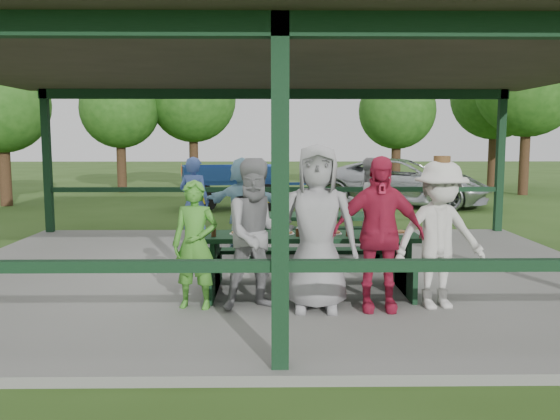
{
  "coord_description": "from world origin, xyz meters",
  "views": [
    {
      "loc": [
        -0.07,
        -8.76,
        2.08
      ],
      "look_at": [
        0.05,
        -0.3,
        1.06
      ],
      "focal_mm": 38.0,
      "sensor_mm": 36.0,
      "label": 1
    }
  ],
  "objects_px": {
    "contestant_red": "(378,234)",
    "spectator_blue": "(194,201)",
    "pickup_truck": "(403,182)",
    "farm_trailer": "(233,186)",
    "contestant_white_fedora": "(440,235)",
    "picnic_table_far": "(314,231)",
    "contestant_green": "(195,245)",
    "spectator_grey": "(368,203)",
    "spectator_lblue": "(243,203)",
    "contestant_grey_left": "(258,234)",
    "picnic_table_near": "(309,254)",
    "contestant_grey_mid": "(317,228)"
  },
  "relations": [
    {
      "from": "contestant_grey_left",
      "to": "contestant_grey_mid",
      "type": "xyz_separation_m",
      "value": [
        0.68,
        -0.05,
        0.08
      ]
    },
    {
      "from": "contestant_grey_mid",
      "to": "spectator_blue",
      "type": "bearing_deg",
      "value": 118.45
    },
    {
      "from": "contestant_red",
      "to": "spectator_blue",
      "type": "bearing_deg",
      "value": 124.24
    },
    {
      "from": "spectator_grey",
      "to": "contestant_green",
      "type": "bearing_deg",
      "value": 41.72
    },
    {
      "from": "contestant_green",
      "to": "contestant_grey_mid",
      "type": "distance_m",
      "value": 1.43
    },
    {
      "from": "spectator_lblue",
      "to": "contestant_grey_left",
      "type": "bearing_deg",
      "value": 110.7
    },
    {
      "from": "contestant_red",
      "to": "spectator_grey",
      "type": "bearing_deg",
      "value": 84.43
    },
    {
      "from": "contestant_grey_left",
      "to": "spectator_grey",
      "type": "height_order",
      "value": "contestant_grey_left"
    },
    {
      "from": "contestant_red",
      "to": "pickup_truck",
      "type": "bearing_deg",
      "value": 78.11
    },
    {
      "from": "picnic_table_far",
      "to": "spectator_lblue",
      "type": "height_order",
      "value": "spectator_lblue"
    },
    {
      "from": "contestant_grey_mid",
      "to": "contestant_white_fedora",
      "type": "height_order",
      "value": "contestant_grey_mid"
    },
    {
      "from": "contestant_white_fedora",
      "to": "farm_trailer",
      "type": "relative_size",
      "value": 0.45
    },
    {
      "from": "contestant_green",
      "to": "contestant_grey_left",
      "type": "relative_size",
      "value": 0.85
    },
    {
      "from": "contestant_red",
      "to": "farm_trailer",
      "type": "height_order",
      "value": "contestant_red"
    },
    {
      "from": "spectator_blue",
      "to": "spectator_grey",
      "type": "xyz_separation_m",
      "value": [
        3.16,
        -0.35,
        -0.0
      ]
    },
    {
      "from": "spectator_lblue",
      "to": "contestant_white_fedora",
      "type": "bearing_deg",
      "value": 138.73
    },
    {
      "from": "picnic_table_far",
      "to": "spectator_blue",
      "type": "height_order",
      "value": "spectator_blue"
    },
    {
      "from": "contestant_green",
      "to": "pickup_truck",
      "type": "xyz_separation_m",
      "value": [
        4.94,
        11.36,
        -0.12
      ]
    },
    {
      "from": "contestant_white_fedora",
      "to": "picnic_table_far",
      "type": "bearing_deg",
      "value": 104.0
    },
    {
      "from": "contestant_green",
      "to": "pickup_truck",
      "type": "relative_size",
      "value": 0.29
    },
    {
      "from": "contestant_red",
      "to": "farm_trailer",
      "type": "relative_size",
      "value": 0.45
    },
    {
      "from": "spectator_blue",
      "to": "farm_trailer",
      "type": "height_order",
      "value": "spectator_blue"
    },
    {
      "from": "contestant_white_fedora",
      "to": "spectator_lblue",
      "type": "relative_size",
      "value": 1.08
    },
    {
      "from": "spectator_grey",
      "to": "spectator_blue",
      "type": "bearing_deg",
      "value": -19.59
    },
    {
      "from": "contestant_white_fedora",
      "to": "spectator_grey",
      "type": "relative_size",
      "value": 1.09
    },
    {
      "from": "contestant_grey_left",
      "to": "farm_trailer",
      "type": "relative_size",
      "value": 0.44
    },
    {
      "from": "contestant_grey_left",
      "to": "farm_trailer",
      "type": "height_order",
      "value": "contestant_grey_left"
    },
    {
      "from": "contestant_green",
      "to": "farm_trailer",
      "type": "relative_size",
      "value": 0.38
    },
    {
      "from": "contestant_red",
      "to": "spectator_lblue",
      "type": "bearing_deg",
      "value": 116.27
    },
    {
      "from": "picnic_table_far",
      "to": "spectator_lblue",
      "type": "bearing_deg",
      "value": 141.52
    },
    {
      "from": "spectator_lblue",
      "to": "spectator_grey",
      "type": "xyz_separation_m",
      "value": [
        2.24,
        0.02,
        -0.0
      ]
    },
    {
      "from": "contestant_red",
      "to": "spectator_grey",
      "type": "relative_size",
      "value": 1.09
    },
    {
      "from": "picnic_table_near",
      "to": "contestant_grey_mid",
      "type": "bearing_deg",
      "value": -88.14
    },
    {
      "from": "picnic_table_near",
      "to": "contestant_red",
      "type": "height_order",
      "value": "contestant_red"
    },
    {
      "from": "contestant_green",
      "to": "contestant_grey_mid",
      "type": "xyz_separation_m",
      "value": [
        1.41,
        -0.11,
        0.21
      ]
    },
    {
      "from": "spectator_lblue",
      "to": "pickup_truck",
      "type": "distance_m",
      "value": 8.91
    },
    {
      "from": "contestant_green",
      "to": "spectator_lblue",
      "type": "height_order",
      "value": "spectator_lblue"
    },
    {
      "from": "contestant_grey_left",
      "to": "picnic_table_far",
      "type": "bearing_deg",
      "value": 56.17
    },
    {
      "from": "contestant_red",
      "to": "contestant_white_fedora",
      "type": "height_order",
      "value": "contestant_red"
    },
    {
      "from": "spectator_grey",
      "to": "farm_trailer",
      "type": "relative_size",
      "value": 0.41
    },
    {
      "from": "picnic_table_far",
      "to": "contestant_red",
      "type": "bearing_deg",
      "value": -79.62
    },
    {
      "from": "contestant_green",
      "to": "contestant_grey_left",
      "type": "height_order",
      "value": "contestant_grey_left"
    },
    {
      "from": "picnic_table_near",
      "to": "contestant_grey_left",
      "type": "xyz_separation_m",
      "value": [
        -0.65,
        -0.81,
        0.4
      ]
    },
    {
      "from": "contestant_grey_left",
      "to": "farm_trailer",
      "type": "xyz_separation_m",
      "value": [
        -0.99,
        10.78,
        -0.29
      ]
    },
    {
      "from": "picnic_table_near",
      "to": "contestant_green",
      "type": "xyz_separation_m",
      "value": [
        -1.38,
        -0.75,
        0.27
      ]
    },
    {
      "from": "contestant_white_fedora",
      "to": "contestant_red",
      "type": "bearing_deg",
      "value": 175.77
    },
    {
      "from": "contestant_green",
      "to": "spectator_grey",
      "type": "bearing_deg",
      "value": 64.83
    },
    {
      "from": "contestant_red",
      "to": "farm_trailer",
      "type": "xyz_separation_m",
      "value": [
        -2.37,
        10.84,
        -0.31
      ]
    },
    {
      "from": "contestant_green",
      "to": "spectator_lblue",
      "type": "bearing_deg",
      "value": 93.96
    },
    {
      "from": "contestant_green",
      "to": "spectator_grey",
      "type": "distance_m",
      "value": 4.56
    }
  ]
}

